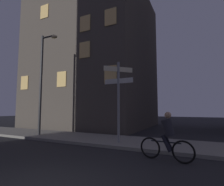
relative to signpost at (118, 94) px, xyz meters
name	(u,v)px	position (x,y,z in m)	size (l,w,h in m)	color
sidewalk_kerb	(131,142)	(0.35, 0.72, -2.35)	(40.00, 2.90, 0.14)	gray
signpost	(118,94)	(0.00, 0.00, 0.00)	(1.48, 1.07, 3.84)	gray
street_lamp	(43,76)	(-5.29, 0.19, 1.38)	(1.31, 0.28, 6.28)	#2D2D30
cyclist	(167,138)	(2.44, -1.53, -1.67)	(1.81, 0.38, 1.61)	black
building_left_block	(96,63)	(-6.02, 7.67, 4.13)	(10.62, 10.01, 13.11)	#4C443D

